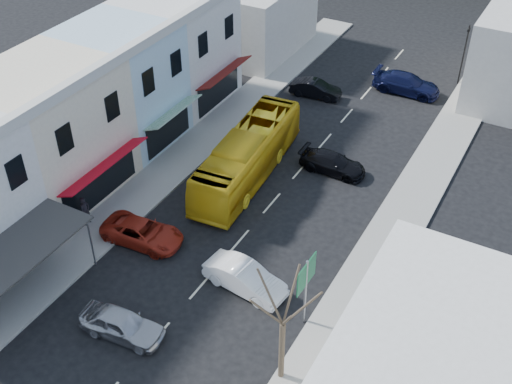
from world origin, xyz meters
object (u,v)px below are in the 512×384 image
object	(u,v)px
bus	(248,156)
direction_sign	(305,293)
pedestrian_left	(85,212)
car_red	(142,232)
street_tree	(283,324)
traffic_signal	(464,55)
car_silver	(122,324)
car_white	(245,279)

from	to	relation	value
bus	direction_sign	bearing A→B (deg)	-52.96
pedestrian_left	car_red	bearing A→B (deg)	-85.63
street_tree	traffic_signal	distance (m)	32.22
car_silver	pedestrian_left	bearing A→B (deg)	46.08
street_tree	bus	bearing A→B (deg)	124.91
bus	car_red	world-z (taller)	bus
car_red	pedestrian_left	bearing A→B (deg)	92.07
bus	car_red	distance (m)	8.70
car_red	direction_sign	xyz separation A→B (m)	(10.58, -1.04, 1.36)
car_silver	car_white	bearing A→B (deg)	-39.00
bus	car_red	bearing A→B (deg)	-108.86
pedestrian_left	traffic_signal	size ratio (longest dim) A/B	0.34
car_red	direction_sign	world-z (taller)	direction_sign
car_white	street_tree	bearing A→B (deg)	-127.62
bus	street_tree	size ratio (longest dim) A/B	1.62
pedestrian_left	bus	bearing A→B (deg)	-35.39
car_red	car_silver	bearing A→B (deg)	-155.64
bus	direction_sign	xyz separation A→B (m)	(8.49, -9.44, 0.51)
bus	pedestrian_left	bearing A→B (deg)	-128.29
car_white	traffic_signal	distance (m)	28.43
car_white	car_red	distance (m)	6.92
pedestrian_left	traffic_signal	world-z (taller)	traffic_signal
car_red	street_tree	world-z (taller)	street_tree
car_white	pedestrian_left	bearing A→B (deg)	96.62
traffic_signal	direction_sign	bearing A→B (deg)	108.40
car_white	direction_sign	xyz separation A→B (m)	(3.67, -0.62, 1.36)
car_white	bus	bearing A→B (deg)	35.31
car_silver	street_tree	distance (m)	8.47
car_silver	car_red	xyz separation A→B (m)	(-3.25, 5.95, 0.00)
direction_sign	traffic_signal	world-z (taller)	traffic_signal
pedestrian_left	street_tree	xyz separation A→B (m)	(14.80, -4.07, 2.59)
car_silver	direction_sign	xyz separation A→B (m)	(7.32, 4.90, 1.36)
bus	street_tree	bearing A→B (deg)	-60.03
car_silver	direction_sign	world-z (taller)	direction_sign
car_white	street_tree	distance (m)	6.50
street_tree	traffic_signal	size ratio (longest dim) A/B	1.45
car_red	pedestrian_left	distance (m)	3.76
car_silver	pedestrian_left	xyz separation A→B (m)	(-6.98, 5.53, 0.30)
direction_sign	car_white	bearing A→B (deg)	171.99
car_silver	car_white	xyz separation A→B (m)	(3.65, 5.52, 0.00)
car_red	bus	bearing A→B (deg)	-18.25
car_white	street_tree	size ratio (longest dim) A/B	0.61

